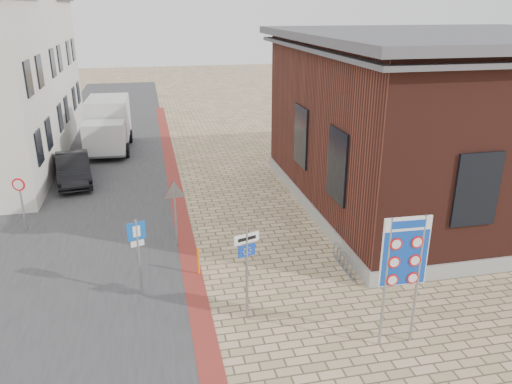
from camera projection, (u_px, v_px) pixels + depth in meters
name	position (u px, v px, depth m)	size (l,w,h in m)	color
ground	(279.00, 320.00, 13.01)	(120.00, 120.00, 0.00)	tan
road_strip	(101.00, 165.00, 25.64)	(7.00, 60.00, 0.02)	#38383A
curb_strip	(176.00, 193.00, 21.76)	(0.60, 40.00, 0.02)	maroon
brick_building	(453.00, 118.00, 20.00)	(13.00, 13.00, 6.80)	gray
townhouse_far	(14.00, 66.00, 31.33)	(7.40, 6.40, 8.30)	silver
bike_rack	(344.00, 261.00, 15.47)	(0.08, 1.80, 0.60)	slate
sedan	(73.00, 169.00, 22.90)	(1.44, 4.12, 1.36)	black
box_truck	(108.00, 125.00, 27.92)	(2.47, 5.47, 2.82)	slate
border_sign	(405.00, 254.00, 11.30)	(1.14, 0.09, 3.33)	gray
essen_sign	(247.00, 259.00, 12.53)	(0.67, 0.25, 2.57)	gray
parking_sign	(138.00, 245.00, 13.60)	(0.50, 0.19, 2.31)	gray
yield_sign	(175.00, 197.00, 16.43)	(0.83, 0.13, 2.33)	gray
speed_sign	(21.00, 197.00, 17.74)	(0.47, 0.16, 2.02)	gray
bollard	(198.00, 261.00, 15.06)	(0.08, 0.08, 0.89)	orange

